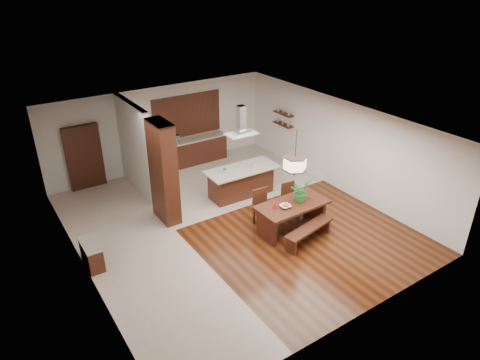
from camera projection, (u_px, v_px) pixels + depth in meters
room_shell at (230, 155)px, 11.13m from camera, size 9.00×9.04×2.92m
tile_hallway at (139, 255)px, 10.69m from camera, size 2.50×9.00×0.01m
tile_kitchen at (223, 178)px, 14.53m from camera, size 5.50×4.00×0.01m
soffit_band at (230, 125)px, 10.76m from camera, size 8.00×9.00×0.02m
partition_pier at (164, 172)px, 11.60m from camera, size 0.45×1.00×2.90m
partition_stub at (135, 148)px, 13.17m from camera, size 0.18×2.40×2.90m
hallway_console at (92, 255)px, 10.18m from camera, size 0.37×0.88×0.63m
hallway_doorway at (84, 157)px, 13.52m from camera, size 1.10×0.20×2.10m
rear_counter at (192, 151)px, 15.46m from camera, size 2.60×0.62×0.95m
kitchen_window at (187, 115)px, 15.08m from camera, size 2.60×0.08×1.50m
shelf_lower at (283, 124)px, 15.27m from camera, size 0.26×0.90×0.04m
shelf_upper at (283, 114)px, 15.09m from camera, size 0.26×0.90×0.04m
dining_table at (292, 211)px, 11.46m from camera, size 1.97×1.00×0.81m
dining_bench at (309, 234)px, 11.11m from camera, size 1.65×0.65×0.45m
dining_chair_left at (264, 209)px, 11.68m from camera, size 0.49×0.49×1.06m
dining_chair_right at (291, 200)px, 12.19m from camera, size 0.48×0.48×0.98m
pendant_lantern at (295, 154)px, 10.72m from camera, size 0.64×0.64×1.31m
foliage_plant at (300, 191)px, 11.38m from camera, size 0.65×0.60×0.59m
fruit_bowl at (285, 206)px, 11.17m from camera, size 0.29×0.29×0.07m
napkin_cone at (275, 205)px, 11.09m from camera, size 0.14×0.14×0.22m
gold_ornament at (309, 198)px, 11.54m from camera, size 0.07×0.07×0.09m
kitchen_island at (241, 181)px, 13.28m from camera, size 2.28×1.03×0.93m
range_hood at (241, 120)px, 12.39m from camera, size 0.90×0.55×0.87m
island_cup at (254, 164)px, 13.21m from camera, size 0.11×0.11×0.09m
microwave at (171, 140)px, 14.80m from camera, size 0.56×0.44×0.27m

